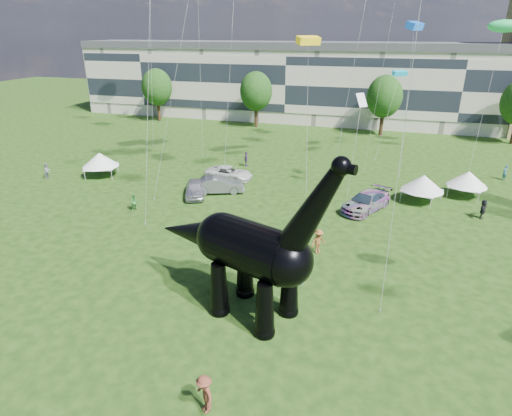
% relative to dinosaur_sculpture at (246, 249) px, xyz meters
% --- Properties ---
extents(ground, '(220.00, 220.00, 0.00)m').
position_rel_dinosaur_sculpture_xyz_m(ground, '(-2.56, -4.81, -3.92)').
color(ground, '#16330C').
rests_on(ground, ground).
extents(terrace_row, '(78.00, 11.00, 12.00)m').
position_rel_dinosaur_sculpture_xyz_m(terrace_row, '(-10.56, 57.19, 2.08)').
color(terrace_row, beige).
rests_on(terrace_row, ground).
extents(tree_far_left, '(5.20, 5.20, 9.44)m').
position_rel_dinosaur_sculpture_xyz_m(tree_far_left, '(-32.56, 48.19, 2.37)').
color(tree_far_left, '#382314').
rests_on(tree_far_left, ground).
extents(tree_mid_left, '(5.20, 5.20, 9.44)m').
position_rel_dinosaur_sculpture_xyz_m(tree_mid_left, '(-14.56, 48.19, 2.37)').
color(tree_mid_left, '#382314').
rests_on(tree_mid_left, ground).
extents(tree_mid_right, '(5.20, 5.20, 9.44)m').
position_rel_dinosaur_sculpture_xyz_m(tree_mid_right, '(5.44, 48.19, 2.37)').
color(tree_mid_right, '#382314').
rests_on(tree_mid_right, ground).
extents(dinosaur_sculpture, '(12.50, 6.06, 10.38)m').
position_rel_dinosaur_sculpture_xyz_m(dinosaur_sculpture, '(0.00, 0.00, 0.00)').
color(dinosaur_sculpture, black).
rests_on(dinosaur_sculpture, ground).
extents(car_silver, '(3.39, 4.81, 1.52)m').
position_rel_dinosaur_sculpture_xyz_m(car_silver, '(-10.55, 15.78, -3.16)').
color(car_silver, silver).
rests_on(car_silver, ground).
extents(car_grey, '(5.23, 3.54, 1.63)m').
position_rel_dinosaur_sculpture_xyz_m(car_grey, '(-8.70, 17.33, -3.10)').
color(car_grey, slate).
rests_on(car_grey, ground).
extents(car_white, '(5.31, 2.80, 1.43)m').
position_rel_dinosaur_sculpture_xyz_m(car_white, '(-9.18, 21.41, -3.21)').
color(car_white, white).
rests_on(car_white, ground).
extents(car_dark, '(4.63, 6.15, 1.66)m').
position_rel_dinosaur_sculpture_xyz_m(car_dark, '(5.45, 17.10, -3.09)').
color(car_dark, '#595960').
rests_on(car_dark, ground).
extents(gazebo_near, '(4.97, 4.97, 2.63)m').
position_rel_dinosaur_sculpture_xyz_m(gazebo_near, '(10.23, 20.74, -2.07)').
color(gazebo_near, white).
rests_on(gazebo_near, ground).
extents(gazebo_far, '(4.56, 4.56, 2.54)m').
position_rel_dinosaur_sculpture_xyz_m(gazebo_far, '(14.37, 23.51, -2.14)').
color(gazebo_far, white).
rests_on(gazebo_far, ground).
extents(gazebo_left, '(4.95, 4.95, 2.67)m').
position_rel_dinosaur_sculpture_xyz_m(gazebo_left, '(-22.91, 18.26, -2.05)').
color(gazebo_left, white).
rests_on(gazebo_left, ground).
extents(visitors, '(47.70, 38.46, 1.84)m').
position_rel_dinosaur_sculpture_xyz_m(visitors, '(-1.15, 10.66, -3.05)').
color(visitors, gray).
rests_on(visitors, ground).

